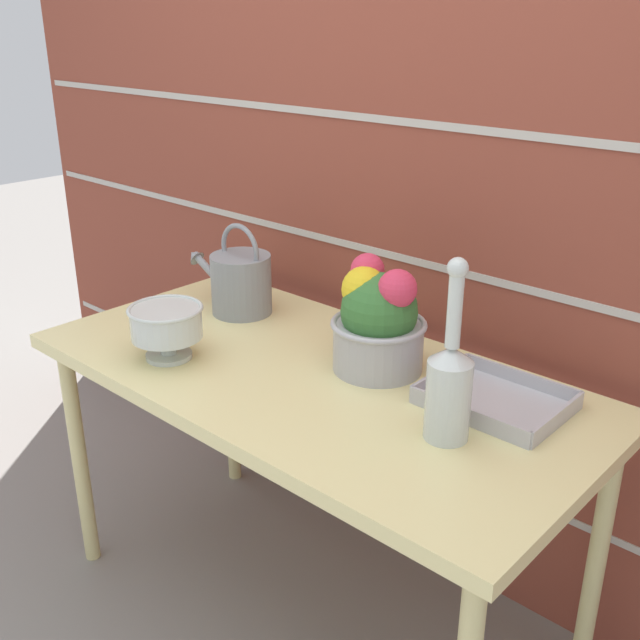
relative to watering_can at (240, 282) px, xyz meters
The scene contains 8 objects.
ground_plane 0.94m from the watering_can, 19.61° to the right, with size 12.00×12.00×0.00m, color gray.
brick_wall 0.57m from the watering_can, 36.63° to the left, with size 3.60×0.08×2.20m.
patio_table 0.46m from the watering_can, 19.61° to the right, with size 1.41×0.70×0.74m.
watering_can is the anchor object (origin of this frame).
crystal_pedestal_bowl 0.34m from the watering_can, 73.56° to the right, with size 0.19×0.19×0.14m.
flower_planter 0.52m from the watering_can, ahead, with size 0.23×0.23×0.27m.
glass_decanter 0.84m from the watering_can, 12.68° to the right, with size 0.09×0.09×0.38m.
wire_tray 0.83m from the watering_can, ahead, with size 0.30×0.24×0.04m.
Camera 1 is at (1.11, -1.18, 1.54)m, focal length 42.00 mm.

